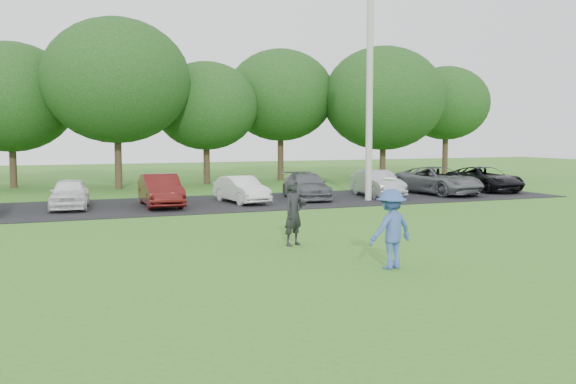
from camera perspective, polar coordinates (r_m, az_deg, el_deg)
name	(u,v)px	position (r m, az deg, el deg)	size (l,w,h in m)	color
ground	(350,267)	(13.78, 5.52, -6.62)	(100.00, 100.00, 0.00)	#3A7220
parking_lot	(199,204)	(25.87, -7.94, -1.06)	(32.00, 6.50, 0.03)	black
utility_pole	(370,82)	(27.12, 7.27, 9.69)	(0.28, 0.28, 9.92)	#B1B0AB
frisbee_player	(391,229)	(13.58, 9.14, -3.24)	(1.19, 0.84, 1.95)	#3957A2
camera_bystander	(294,213)	(16.15, 0.50, -1.85)	(0.72, 0.63, 1.67)	black
parked_cars	(253,187)	(26.39, -3.15, 0.41)	(30.32, 5.02, 1.26)	black
tree_row	(180,95)	(35.63, -9.55, 8.50)	(42.39, 9.85, 8.64)	#38281C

